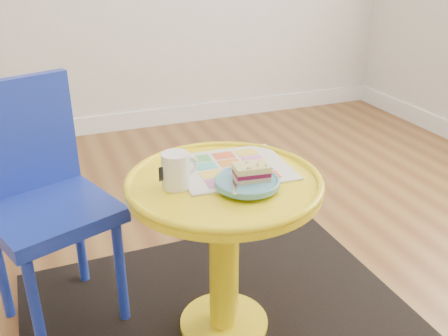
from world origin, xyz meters
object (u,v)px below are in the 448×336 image
object	(u,v)px
mug	(176,169)
side_table	(224,226)
chair	(40,191)
newspaper	(233,168)
plate	(247,183)

from	to	relation	value
mug	side_table	bearing A→B (deg)	-15.99
chair	newspaper	world-z (taller)	chair
side_table	chair	distance (m)	0.60
side_table	chair	xyz separation A→B (m)	(-0.51, 0.30, 0.07)
chair	plate	distance (m)	0.68
side_table	plate	distance (m)	0.19
chair	newspaper	xyz separation A→B (m)	(0.57, -0.24, 0.09)
mug	plate	world-z (taller)	mug
mug	newspaper	bearing A→B (deg)	4.61
side_table	plate	xyz separation A→B (m)	(0.04, -0.07, 0.17)
newspaper	plate	bearing A→B (deg)	-93.12
chair	newspaper	distance (m)	0.62
chair	mug	distance (m)	0.49
side_table	newspaper	world-z (taller)	newspaper
mug	plate	bearing A→B (deg)	-36.73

